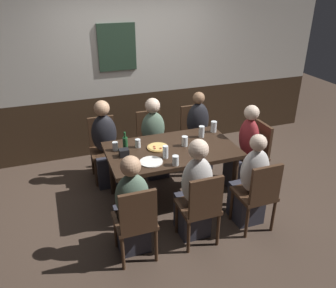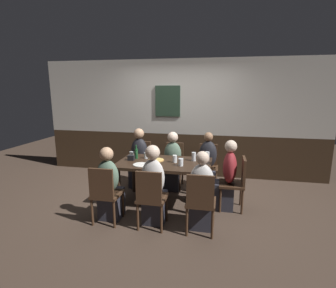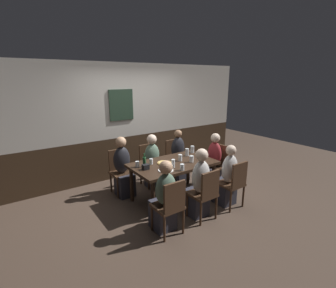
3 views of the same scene
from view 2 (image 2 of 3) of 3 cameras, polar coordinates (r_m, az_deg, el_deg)
name	(u,v)px [view 2 (image 2 of 3)]	position (r m, az deg, el deg)	size (l,w,h in m)	color
ground_plane	(165,203)	(4.70, -0.76, -12.68)	(12.00, 12.00, 0.00)	#423328
wall_back	(180,118)	(5.93, 2.63, 5.60)	(6.40, 0.13, 2.60)	#332316
dining_table	(164,167)	(4.47, -0.79, -5.00)	(1.57, 0.92, 0.74)	black
chair_left_near	(105,192)	(3.95, -13.63, -10.15)	(0.40, 0.40, 0.88)	#422B1C
chair_mid_near	(151,196)	(3.72, -3.75, -11.23)	(0.40, 0.40, 0.88)	#422B1C
chair_head_east	(236,181)	(4.43, 14.73, -7.74)	(0.40, 0.40, 0.88)	#422B1C
chair_right_near	(201,200)	(3.61, 7.14, -12.05)	(0.40, 0.40, 0.88)	#422B1C
chair_mid_far	(174,162)	(5.34, 1.25, -3.95)	(0.40, 0.40, 0.88)	#422B1C
chair_left_far	(141,160)	(5.50, -5.87, -3.52)	(0.40, 0.40, 0.88)	#422B1C
chair_right_far	(208,164)	(5.26, 8.70, -4.32)	(0.40, 0.40, 0.88)	#422B1C
person_left_near	(110,189)	(4.09, -12.65, -9.54)	(0.34, 0.37, 1.14)	#2D2D38
person_mid_near	(154,191)	(3.86, -3.12, -10.12)	(0.34, 0.37, 1.20)	#2D2D38
person_head_east	(226,180)	(4.42, 12.62, -7.73)	(0.37, 0.34, 1.16)	#2D2D38
person_right_near	(202,196)	(3.77, 7.33, -11.29)	(0.34, 0.37, 1.14)	#2D2D38
person_mid_far	(172,165)	(5.19, 0.93, -4.55)	(0.34, 0.37, 1.14)	#2D2D38
person_left_far	(139,162)	(5.35, -6.38, -3.89)	(0.34, 0.37, 1.18)	#2D2D38
person_right_far	(207,167)	(5.11, 8.60, -4.98)	(0.34, 0.37, 1.15)	#2D2D38
pizza	(156,160)	(4.53, -2.57, -3.50)	(0.26, 0.26, 0.03)	tan
tumbler_short	(153,166)	(4.08, -3.39, -4.72)	(0.07, 0.07, 0.11)	silver
highball_clear	(175,159)	(4.41, 1.49, -3.38)	(0.08, 0.08, 0.12)	silver
tumbler_water	(153,161)	(4.27, -3.35, -3.74)	(0.06, 0.06, 0.15)	silver
beer_glass_half	(131,155)	(4.78, -8.00, -2.34)	(0.07, 0.07, 0.10)	silver
pint_glass_stout	(194,157)	(4.52, 5.66, -2.89)	(0.07, 0.07, 0.15)	silver
pint_glass_pale	(181,163)	(4.22, 2.82, -4.09)	(0.08, 0.08, 0.12)	silver
pint_glass_amber	(146,156)	(4.68, -4.86, -2.57)	(0.07, 0.07, 0.11)	silver
beer_glass_tall	(207,156)	(4.60, 8.56, -2.68)	(0.08, 0.08, 0.15)	silver
beer_bottle_green	(136,153)	(4.68, -6.96, -2.02)	(0.06, 0.06, 0.25)	#194723
plate_white_large	(141,165)	(4.30, -5.91, -4.51)	(0.26, 0.26, 0.01)	white
condiment_caddy	(131,158)	(4.59, -8.02, -2.98)	(0.11, 0.09, 0.09)	black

